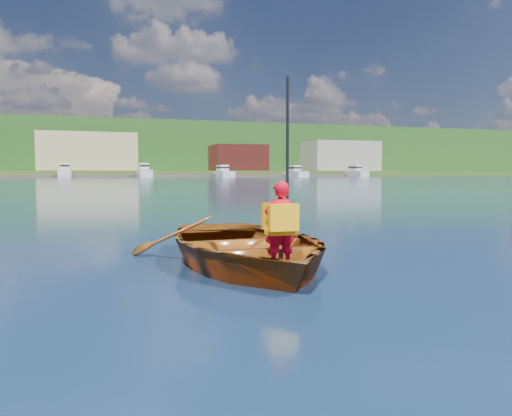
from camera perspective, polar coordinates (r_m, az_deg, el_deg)
name	(u,v)px	position (r m, az deg, el deg)	size (l,w,h in m)	color
ground	(309,277)	(5.79, 6.08, -7.88)	(600.00, 600.00, 0.00)	#0E2C44
rowboat	(245,245)	(6.50, -1.32, -4.29)	(2.79, 3.90, 0.81)	brown
child_paddler	(280,223)	(5.65, 2.75, -1.70)	(0.37, 0.34, 2.20)	red
shoreline	(102,153)	(241.98, -17.14, 5.99)	(400.00, 140.00, 22.00)	#415D21
dock	(95,176)	(153.19, -17.92, 3.51)	(160.05, 6.98, 0.80)	brown
waterfront_buildings	(79,153)	(170.40, -19.53, 5.98)	(202.00, 16.00, 14.00)	maroon
marina_yachts	(149,172)	(149.20, -12.13, 4.00)	(145.30, 13.66, 4.39)	silver
hillside_trees	(32,133)	(252.33, -24.22, 7.81)	(312.86, 79.80, 24.27)	#382314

